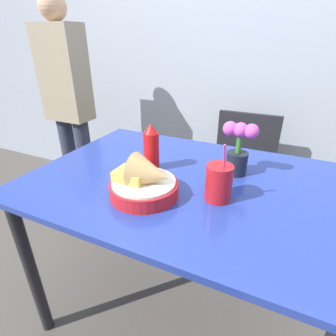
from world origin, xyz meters
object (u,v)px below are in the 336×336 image
(drink_cup, at_px, (219,184))
(flower_vase, at_px, (238,148))
(food_basket, at_px, (146,182))
(ketchup_bottle, at_px, (151,148))
(chair_far_window, at_px, (241,167))
(person_standing, at_px, (68,100))

(drink_cup, distance_m, flower_vase, 0.23)
(food_basket, height_order, ketchup_bottle, ketchup_bottle)
(drink_cup, height_order, flower_vase, same)
(chair_far_window, distance_m, drink_cup, 0.93)
(food_basket, bearing_deg, drink_cup, 20.35)
(food_basket, bearing_deg, person_standing, 145.27)
(food_basket, xyz_separation_m, person_standing, (-1.04, 0.72, 0.05))
(ketchup_bottle, xyz_separation_m, drink_cup, (0.32, -0.11, -0.04))
(ketchup_bottle, relative_size, person_standing, 0.13)
(chair_far_window, height_order, drink_cup, drink_cup)
(ketchup_bottle, distance_m, flower_vase, 0.35)
(chair_far_window, distance_m, person_standing, 1.30)
(food_basket, relative_size, ketchup_bottle, 1.23)
(person_standing, bearing_deg, flower_vase, -17.78)
(drink_cup, bearing_deg, person_standing, 153.51)
(drink_cup, xyz_separation_m, flower_vase, (0.02, 0.22, 0.05))
(food_basket, height_order, person_standing, person_standing)
(ketchup_bottle, bearing_deg, food_basket, -66.79)
(chair_far_window, bearing_deg, ketchup_bottle, -109.39)
(ketchup_bottle, height_order, drink_cup, drink_cup)
(ketchup_bottle, distance_m, drink_cup, 0.34)
(chair_far_window, xyz_separation_m, ketchup_bottle, (-0.27, -0.76, 0.37))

